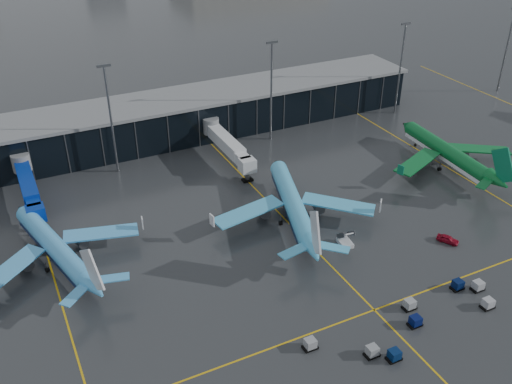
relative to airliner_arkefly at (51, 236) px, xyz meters
name	(u,v)px	position (x,y,z in m)	size (l,w,h in m)	color
ground	(276,275)	(33.69, -20.89, -5.62)	(600.00, 600.00, 0.00)	#282B2D
terminal_pier	(162,120)	(33.69, 41.11, -0.20)	(142.00, 17.00, 10.70)	black
jet_bridges	(28,186)	(-1.31, 22.09, -1.07)	(94.00, 27.50, 7.20)	#595B60
flood_masts	(196,101)	(38.69, 29.11, 8.19)	(203.00, 0.50, 25.50)	#595B60
taxi_lines	(296,230)	(43.69, -10.28, -5.61)	(220.00, 120.00, 0.02)	gold
airliner_arkefly	(51,236)	(0.00, 0.00, 0.00)	(32.12, 36.58, 11.24)	#45A4E5
airliner_klm_near	(293,193)	(45.05, -6.32, 0.41)	(34.45, 39.24, 12.06)	#44AEE1
airliner_aer_lingus	(447,143)	(88.65, -2.07, 0.24)	(33.49, 38.14, 11.72)	#0B622A
baggage_carts	(418,318)	(48.21, -41.02, -4.86)	(34.38, 9.43, 1.70)	black
mobile_airstair	(345,241)	(49.58, -18.72, -4.85)	(2.60, 3.46, 3.45)	silver
service_van_red	(448,239)	(67.45, -26.62, -4.92)	(1.65, 4.09, 1.39)	maroon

